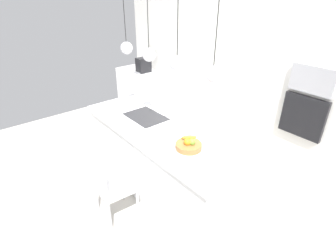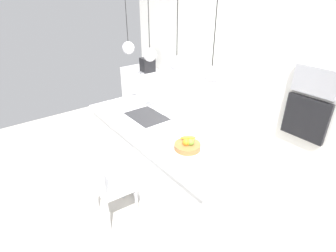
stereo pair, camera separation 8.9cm
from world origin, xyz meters
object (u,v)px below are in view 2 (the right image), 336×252
at_px(fruit_bowl, 188,145).
at_px(chair_near, 108,181).
at_px(coffee_machine, 148,64).
at_px(oven, 306,118).
at_px(microwave, 316,81).

height_order(fruit_bowl, chair_near, fruit_bowl).
height_order(coffee_machine, oven, coffee_machine).
distance_m(coffee_machine, chair_near, 3.17).
xyz_separation_m(fruit_bowl, chair_near, (-0.52, -0.72, -0.46)).
xyz_separation_m(coffee_machine, microwave, (3.26, 0.30, 0.43)).
distance_m(fruit_bowl, microwave, 1.79).
bearing_deg(microwave, chair_near, -111.37).
bearing_deg(fruit_bowl, microwave, 75.99).
distance_m(coffee_machine, microwave, 3.30).
xyz_separation_m(coffee_machine, chair_near, (2.32, -2.10, -0.52)).
bearing_deg(fruit_bowl, oven, 75.99).
relative_size(fruit_bowl, oven, 0.51).
relative_size(microwave, oven, 0.96).
relative_size(coffee_machine, oven, 0.68).
bearing_deg(chair_near, oven, 68.63).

